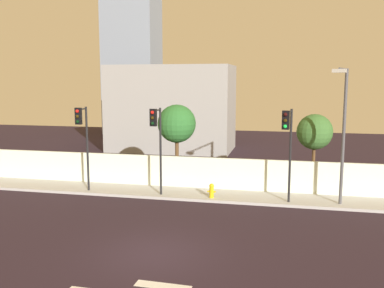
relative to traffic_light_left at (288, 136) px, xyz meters
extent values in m
plane|color=black|center=(-4.76, -6.84, -3.65)|extent=(80.00, 80.00, 0.00)
cube|color=#ADADAD|center=(-4.76, 1.36, -3.58)|extent=(36.00, 2.40, 0.15)
cube|color=silver|center=(-4.76, 2.65, -2.60)|extent=(36.00, 0.18, 1.80)
cube|color=silver|center=(-3.71, -9.24, -3.65)|extent=(1.81, 0.50, 0.01)
cylinder|color=black|center=(0.15, 0.71, -1.11)|extent=(0.12, 0.12, 4.79)
cylinder|color=black|center=(0.01, 0.05, 1.19)|extent=(0.35, 1.33, 0.08)
cube|color=black|center=(-0.12, -0.60, 0.84)|extent=(0.37, 0.26, 0.90)
sphere|color=black|center=(-0.15, -0.72, 1.11)|extent=(0.18, 0.18, 0.18)
sphere|color=#33260A|center=(-0.15, -0.72, 0.83)|extent=(0.18, 0.18, 0.18)
sphere|color=#19F24C|center=(-0.15, -0.72, 0.55)|extent=(0.18, 0.18, 0.18)
cylinder|color=black|center=(-6.71, 0.71, -1.13)|extent=(0.12, 0.12, 4.75)
cylinder|color=black|center=(-6.76, 0.28, 1.15)|extent=(0.19, 0.88, 0.08)
cube|color=black|center=(-6.82, -0.16, 0.80)|extent=(0.36, 0.24, 0.90)
sphere|color=red|center=(-6.83, -0.28, 1.07)|extent=(0.18, 0.18, 0.18)
sphere|color=#33260A|center=(-6.83, -0.28, 0.79)|extent=(0.18, 0.18, 0.18)
sphere|color=black|center=(-6.83, -0.28, 0.51)|extent=(0.18, 0.18, 0.18)
cylinder|color=black|center=(-11.00, 0.71, -1.12)|extent=(0.12, 0.12, 4.76)
cylinder|color=black|center=(-11.00, 0.25, 1.16)|extent=(0.08, 0.91, 0.08)
cube|color=black|center=(-11.00, -0.20, 0.81)|extent=(0.34, 0.20, 0.90)
sphere|color=red|center=(-11.00, -0.32, 1.08)|extent=(0.18, 0.18, 0.18)
sphere|color=#33260A|center=(-11.00, -0.32, 0.80)|extent=(0.18, 0.18, 0.18)
sphere|color=black|center=(-11.00, -0.32, 0.52)|extent=(0.18, 0.18, 0.18)
cylinder|color=#4C4C51|center=(2.70, 0.91, -0.11)|extent=(0.16, 0.16, 6.78)
cylinder|color=#4C4C51|center=(2.42, -0.06, 3.23)|extent=(0.66, 1.96, 0.10)
cube|color=beige|center=(2.13, -1.02, 3.13)|extent=(0.64, 0.40, 0.16)
cylinder|color=gold|center=(-3.88, 0.63, -3.20)|extent=(0.24, 0.24, 0.60)
sphere|color=gold|center=(-3.88, 0.63, -2.86)|extent=(0.26, 0.26, 0.26)
cylinder|color=gold|center=(-4.05, 0.63, -3.17)|extent=(0.10, 0.09, 0.09)
cylinder|color=gold|center=(-3.71, 0.63, -3.17)|extent=(0.10, 0.09, 0.09)
cylinder|color=brown|center=(-6.58, 3.79, -2.09)|extent=(0.22, 0.22, 3.12)
sphere|color=#2B692D|center=(-6.58, 3.79, 0.10)|extent=(2.32, 2.32, 2.32)
cylinder|color=brown|center=(1.50, 3.79, -2.20)|extent=(0.18, 0.18, 2.91)
sphere|color=#39682E|center=(1.50, 3.79, -0.19)|extent=(2.02, 2.02, 2.02)
cube|color=#979797|center=(-10.34, 16.65, 0.19)|extent=(11.01, 6.00, 7.68)
cube|color=gray|center=(-18.46, 28.65, 11.02)|extent=(6.14, 5.00, 29.34)
camera|label=1|loc=(-0.11, -21.38, 2.72)|focal=40.28mm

